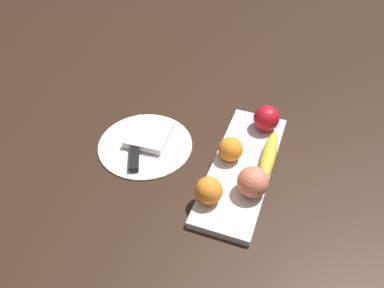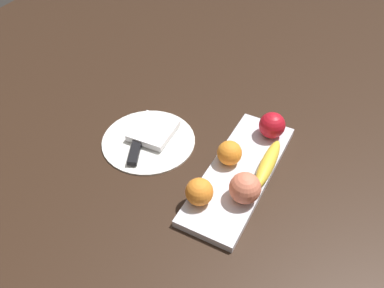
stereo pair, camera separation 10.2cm
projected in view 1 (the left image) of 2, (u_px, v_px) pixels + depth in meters
ground_plane at (240, 162)px, 1.04m from camera, size 2.40×2.40×0.00m
fruit_tray at (242, 168)px, 1.01m from camera, size 0.41×0.14×0.02m
apple at (266, 118)px, 1.08m from camera, size 0.07×0.07×0.07m
banana at (269, 156)px, 1.00m from camera, size 0.17×0.04×0.03m
orange_near_apple at (209, 190)px, 0.91m from camera, size 0.06×0.06×0.06m
orange_near_banana at (231, 149)px, 1.00m from camera, size 0.06×0.06×0.06m
peach at (253, 182)px, 0.92m from camera, size 0.07×0.07×0.07m
dinner_plate at (145, 144)px, 1.08m from camera, size 0.25×0.25×0.01m
folded_napkin at (150, 133)px, 1.09m from camera, size 0.12×0.11×0.02m
knife at (135, 153)px, 1.04m from camera, size 0.17×0.09×0.01m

